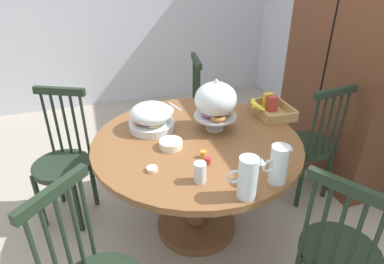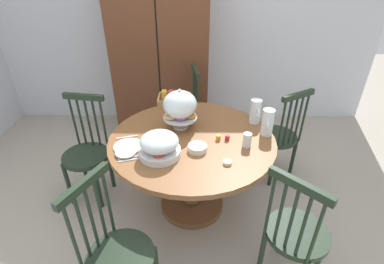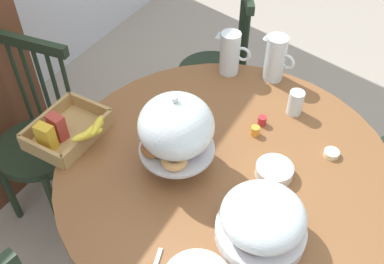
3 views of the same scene
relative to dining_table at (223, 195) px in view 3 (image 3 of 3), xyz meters
The scene contains 13 objects.
dining_table is the anchor object (origin of this frame).
windsor_chair_near_window 0.96m from the dining_table, 29.05° to the left, with size 0.46×0.45×0.97m.
windsor_chair_by_cabinet 0.96m from the dining_table, 96.45° to the left, with size 0.40×0.40×0.97m.
pastry_stand_with_dome 0.43m from the dining_table, 122.00° to the left, with size 0.28×0.28×0.34m.
fruit_platter_covered 0.43m from the dining_table, 133.55° to the right, with size 0.30×0.30×0.18m.
orange_juice_pitcher 0.66m from the dining_table, ahead, with size 0.09×0.18×0.22m.
milk_pitcher 0.65m from the dining_table, 25.37° to the left, with size 0.09×0.18×0.21m.
cereal_basket 0.68m from the dining_table, 107.23° to the left, with size 0.32×0.30×0.12m.
cereal_bowl 0.28m from the dining_table, 76.90° to the right, with size 0.14×0.14×0.04m, color white.
drinking_glass 0.49m from the dining_table, 16.28° to the right, with size 0.06×0.06×0.11m, color silver.
butter_dish 0.46m from the dining_table, 53.81° to the right, with size 0.06×0.06×0.02m, color beige.
jam_jar_strawberry 0.35m from the dining_table, ahead, with size 0.04×0.04×0.04m, color #B7282D.
jam_jar_apricot 0.30m from the dining_table, ahead, with size 0.04×0.04×0.04m, color orange.
Camera 3 is at (-0.97, -0.41, 2.02)m, focal length 41.49 mm.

